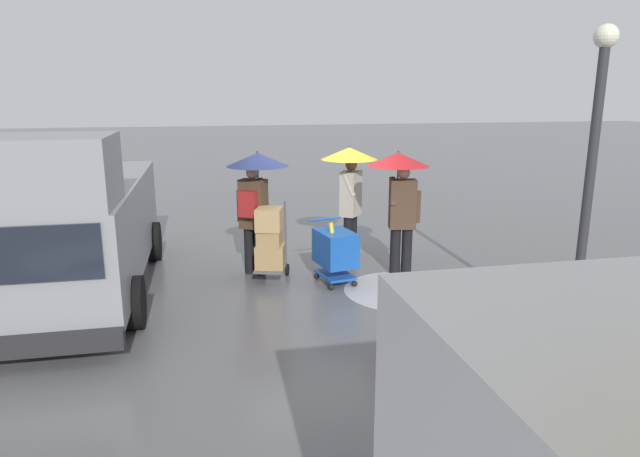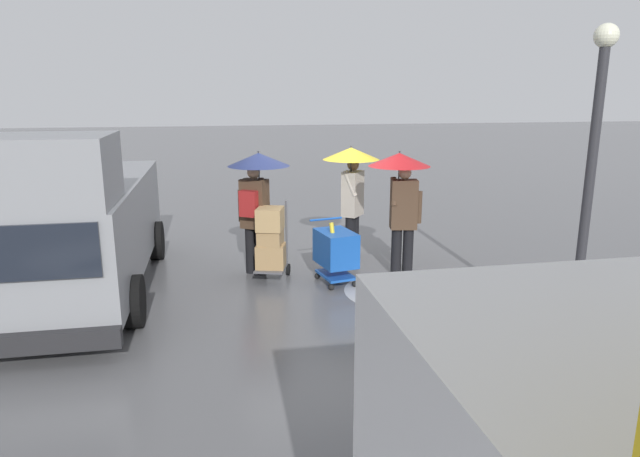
# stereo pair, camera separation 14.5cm
# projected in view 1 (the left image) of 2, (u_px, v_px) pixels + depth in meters

# --- Properties ---
(ground_plane) EXTENTS (90.00, 90.00, 0.00)m
(ground_plane) POSITION_uv_depth(u_px,v_px,m) (310.00, 268.00, 10.09)
(ground_plane) COLOR #5B5B5E
(slush_patch_mid_street) EXTENTS (1.89, 1.89, 0.01)m
(slush_patch_mid_street) POSITION_uv_depth(u_px,v_px,m) (403.00, 290.00, 8.94)
(slush_patch_mid_street) COLOR #ADAFB5
(slush_patch_mid_street) RESTS_ON ground
(cargo_van_parked_right) EXTENTS (2.24, 5.36, 2.60)m
(cargo_van_parked_right) POSITION_uv_depth(u_px,v_px,m) (72.00, 224.00, 8.34)
(cargo_van_parked_right) COLOR gray
(cargo_van_parked_right) RESTS_ON ground
(shopping_cart_vendor) EXTENTS (0.70, 0.91, 1.04)m
(shopping_cart_vendor) POSITION_uv_depth(u_px,v_px,m) (335.00, 250.00, 9.18)
(shopping_cart_vendor) COLOR #1951B2
(shopping_cart_vendor) RESTS_ON ground
(hand_dolly_boxes) EXTENTS (0.69, 0.82, 1.32)m
(hand_dolly_boxes) POSITION_uv_depth(u_px,v_px,m) (270.00, 240.00, 9.27)
(hand_dolly_boxes) COLOR #515156
(hand_dolly_boxes) RESTS_ON ground
(pedestrian_pink_side) EXTENTS (1.04, 1.04, 2.15)m
(pedestrian_pink_side) POSITION_uv_depth(u_px,v_px,m) (400.00, 184.00, 9.40)
(pedestrian_pink_side) COLOR black
(pedestrian_pink_side) RESTS_ON ground
(pedestrian_black_side) EXTENTS (1.04, 1.04, 2.15)m
(pedestrian_black_side) POSITION_uv_depth(u_px,v_px,m) (255.00, 185.00, 9.39)
(pedestrian_black_side) COLOR black
(pedestrian_black_side) RESTS_ON ground
(pedestrian_white_side) EXTENTS (1.04, 1.04, 2.15)m
(pedestrian_white_side) POSITION_uv_depth(u_px,v_px,m) (350.00, 176.00, 10.34)
(pedestrian_white_side) COLOR black
(pedestrian_white_side) RESTS_ON ground
(street_lamp) EXTENTS (0.28, 0.28, 3.86)m
(street_lamp) POSITION_uv_depth(u_px,v_px,m) (593.00, 153.00, 6.78)
(street_lamp) COLOR #2D2D33
(street_lamp) RESTS_ON ground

